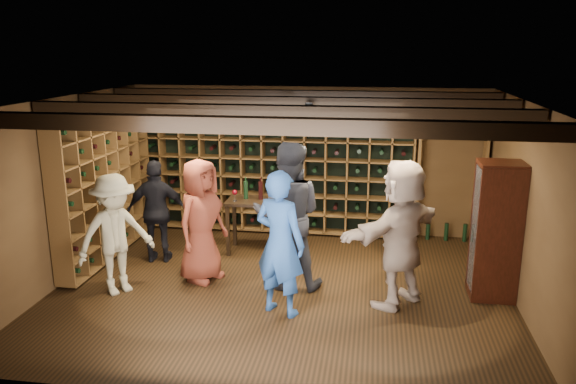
% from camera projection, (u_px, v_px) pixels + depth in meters
% --- Properties ---
extents(ground, '(6.00, 6.00, 0.00)m').
position_uv_depth(ground, '(281.00, 289.00, 7.53)').
color(ground, black).
rests_on(ground, ground).
extents(room_shell, '(6.00, 6.00, 6.00)m').
position_uv_depth(room_shell, '(282.00, 107.00, 6.96)').
color(room_shell, '#4E341A').
rests_on(room_shell, ground).
extents(wine_rack_back, '(4.65, 0.30, 2.20)m').
position_uv_depth(wine_rack_back, '(274.00, 167.00, 9.54)').
color(wine_rack_back, brown).
rests_on(wine_rack_back, ground).
extents(wine_rack_left, '(0.30, 2.65, 2.20)m').
position_uv_depth(wine_rack_left, '(105.00, 183.00, 8.45)').
color(wine_rack_left, brown).
rests_on(wine_rack_left, ground).
extents(crate_shelf, '(1.20, 0.32, 2.07)m').
position_uv_depth(crate_shelf, '(453.00, 148.00, 8.98)').
color(crate_shelf, brown).
rests_on(crate_shelf, ground).
extents(display_cabinet, '(0.55, 0.50, 1.75)m').
position_uv_depth(display_cabinet, '(495.00, 234.00, 7.09)').
color(display_cabinet, black).
rests_on(display_cabinet, ground).
extents(man_blue_shirt, '(0.76, 0.64, 1.78)m').
position_uv_depth(man_blue_shirt, '(280.00, 243.00, 6.65)').
color(man_blue_shirt, navy).
rests_on(man_blue_shirt, ground).
extents(man_grey_suit, '(0.97, 0.77, 1.97)m').
position_uv_depth(man_grey_suit, '(288.00, 216.00, 7.40)').
color(man_grey_suit, black).
rests_on(man_grey_suit, ground).
extents(guest_red_floral, '(0.83, 0.98, 1.70)m').
position_uv_depth(guest_red_floral, '(201.00, 220.00, 7.63)').
color(guest_red_floral, maroon).
rests_on(guest_red_floral, ground).
extents(guest_woman_black, '(0.95, 0.49, 1.55)m').
position_uv_depth(guest_woman_black, '(157.00, 212.00, 8.31)').
color(guest_woman_black, black).
rests_on(guest_woman_black, ground).
extents(guest_khaki, '(1.12, 1.17, 1.59)m').
position_uv_depth(guest_khaki, '(115.00, 235.00, 7.24)').
color(guest_khaki, gray).
rests_on(guest_khaki, ground).
extents(guest_beige, '(1.53, 1.67, 1.86)m').
position_uv_depth(guest_beige, '(401.00, 233.00, 6.87)').
color(guest_beige, gray).
rests_on(guest_beige, ground).
extents(tasting_table, '(1.14, 0.59, 1.13)m').
position_uv_depth(tasting_table, '(263.00, 206.00, 8.68)').
color(tasting_table, black).
rests_on(tasting_table, ground).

